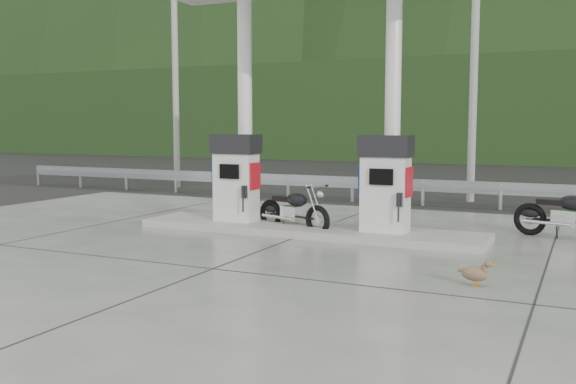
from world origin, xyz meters
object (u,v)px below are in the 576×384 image
at_px(gas_pump_left, 236,178).
at_px(motorcycle_left, 293,210).
at_px(duck, 475,274).
at_px(motorcycle_right, 568,215).
at_px(gas_pump_right, 385,184).

xyz_separation_m(gas_pump_left, motorcycle_left, (1.26, 0.11, -0.63)).
relative_size(gas_pump_left, motorcycle_left, 1.00).
xyz_separation_m(gas_pump_left, duck, (5.31, -2.89, -0.89)).
relative_size(motorcycle_right, duck, 4.25).
bearing_deg(duck, motorcycle_right, 89.51).
bearing_deg(duck, motorcycle_left, 155.62).
bearing_deg(motorcycle_left, gas_pump_left, -155.54).
height_order(gas_pump_left, motorcycle_right, gas_pump_left).
distance_m(gas_pump_left, gas_pump_right, 3.20).
height_order(gas_pump_right, duck, gas_pump_right).
relative_size(motorcycle_left, duck, 4.01).
bearing_deg(motorcycle_left, motorcycle_right, 35.29).
bearing_deg(motorcycle_left, duck, -17.00).
bearing_deg(motorcycle_right, duck, -88.94).
xyz_separation_m(gas_pump_right, duck, (2.11, -2.89, -0.89)).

